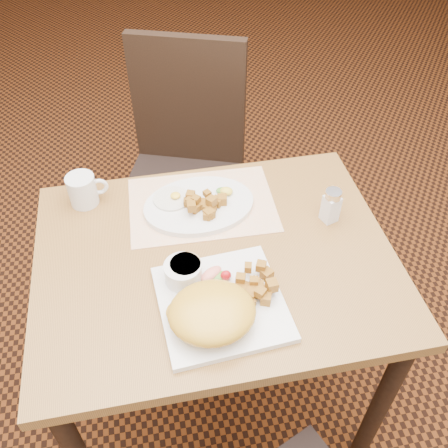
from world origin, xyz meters
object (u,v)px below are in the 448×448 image
Objects in this scene: plate_oval at (199,205)px; coffee_mug at (83,190)px; chair_far at (185,160)px; salt_shaker at (331,205)px; table at (216,282)px; plate_square at (221,303)px.

coffee_mug reaches higher than plate_oval.
chair_far is 9.70× the size of salt_shaker.
plate_oval is (-0.02, -0.50, 0.22)m from chair_far.
coffee_mug reaches higher than table.
plate_square is at bearing -146.60° from salt_shaker.
salt_shaker is (0.32, 0.07, 0.16)m from table.
salt_shaker is at bearing 137.68° from chair_far.
plate_oval is at bearing 89.77° from plate_square.
chair_far is 0.86m from plate_square.
salt_shaker reaches higher than plate_oval.
table is 0.93× the size of chair_far.
chair_far reaches higher than plate_oval.
chair_far is 3.46× the size of plate_square.
plate_oval is (0.00, 0.33, 0.00)m from plate_square.
table is 3.21× the size of plate_square.
coffee_mug is at bearing 71.66° from chair_far.
table is at bearing -168.00° from salt_shaker.
chair_far is at bearing 88.07° from plate_oval.
chair_far reaches higher than salt_shaker.
salt_shaker is at bearing 33.40° from plate_square.
salt_shaker is 0.90× the size of coffee_mug.
salt_shaker reaches higher than table.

